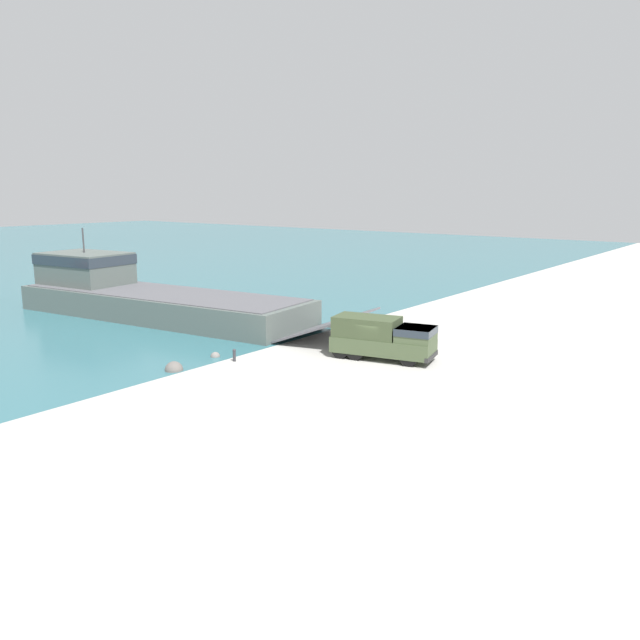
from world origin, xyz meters
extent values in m
plane|color=#B7B5AD|center=(0.00, 0.00, 0.00)|extent=(240.00, 240.00, 0.00)
cube|color=#56605B|center=(0.13, 22.91, 1.15)|extent=(11.69, 30.19, 2.29)
cube|color=#56565B|center=(0.13, 22.91, 2.33)|extent=(10.90, 28.94, 0.08)
cube|color=#56605B|center=(-1.13, 32.92, 3.87)|extent=(6.63, 8.88, 3.15)
cube|color=#28333D|center=(-1.13, 32.92, 4.82)|extent=(6.80, 8.98, 0.95)
cylinder|color=#3F3F42|center=(-1.13, 32.92, 6.64)|extent=(0.16, 0.16, 2.40)
cube|color=#56565B|center=(2.34, 5.45, 1.22)|extent=(7.53, 6.65, 2.30)
cube|color=#475638|center=(0.33, -0.94, 0.94)|extent=(4.09, 7.39, 1.08)
cube|color=#475638|center=(0.86, -3.19, 1.96)|extent=(2.88, 2.87, 0.96)
cube|color=#28333D|center=(0.86, -3.19, 2.21)|extent=(2.96, 2.91, 0.48)
cube|color=#3C492E|center=(0.05, 0.21, 2.18)|extent=(3.40, 4.86, 1.39)
cube|color=#2D2D2D|center=(1.12, -4.27, 0.56)|extent=(2.58, 0.83, 0.32)
cylinder|color=black|center=(1.86, -2.81, 0.62)|extent=(0.64, 1.30, 1.25)
cylinder|color=black|center=(-0.21, -3.30, 0.62)|extent=(0.64, 1.30, 1.25)
cylinder|color=black|center=(0.99, 0.87, 0.62)|extent=(0.64, 1.30, 1.25)
cylinder|color=black|center=(-1.08, 0.38, 0.62)|extent=(0.64, 1.30, 1.25)
cylinder|color=black|center=(0.73, 1.95, 0.62)|extent=(0.64, 1.30, 1.25)
cylinder|color=black|center=(-1.34, 1.45, 0.62)|extent=(0.64, 1.30, 1.25)
cylinder|color=#6B664C|center=(2.96, -0.41, 0.40)|extent=(0.14, 0.14, 0.79)
cylinder|color=#6B664C|center=(3.00, -0.58, 0.40)|extent=(0.14, 0.14, 0.79)
cube|color=#6B664C|center=(2.98, -0.50, 1.11)|extent=(0.33, 0.48, 0.63)
sphere|color=tan|center=(2.98, -0.50, 1.53)|extent=(0.21, 0.21, 0.21)
cylinder|color=#333338|center=(-6.46, 6.63, 0.35)|extent=(0.21, 0.21, 0.69)
sphere|color=#333338|center=(-6.46, 6.63, 0.75)|extent=(0.24, 0.24, 0.24)
cube|color=#566042|center=(1.46, -2.89, 0.26)|extent=(0.61, 0.69, 0.51)
sphere|color=#66605B|center=(6.46, 8.02, 0.00)|extent=(0.92, 0.92, 0.92)
sphere|color=gray|center=(-6.44, 8.55, 0.00)|extent=(0.68, 0.68, 0.68)
sphere|color=#66605B|center=(-10.41, 8.12, 0.00)|extent=(1.19, 1.19, 1.19)
camera|label=1|loc=(-35.06, -23.21, 11.30)|focal=35.00mm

